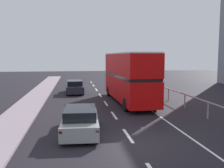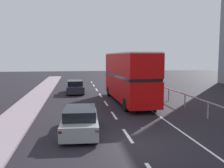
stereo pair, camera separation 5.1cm
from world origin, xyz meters
TOP-DOWN VIEW (x-y plane):
  - ground_plane at (0.00, 0.00)m, footprint 74.35×120.00m
  - lane_paint_markings at (1.81, 8.58)m, footprint 3.19×46.00m
  - bridge_side_railing at (5.92, 9.00)m, footprint 0.10×42.00m
  - double_decker_bus_red at (2.07, 10.50)m, footprint 2.81×10.59m
  - hatchback_car_near at (-2.41, 1.88)m, footprint 2.07×4.67m
  - sedan_car_ahead at (-2.67, 16.87)m, footprint 2.01×4.54m

SIDE VIEW (x-z plane):
  - ground_plane at x=0.00m, z-range -0.10..0.00m
  - lane_paint_markings at x=1.81m, z-range 0.00..0.01m
  - hatchback_car_near at x=-2.41m, z-range -0.02..1.37m
  - sedan_car_ahead at x=-2.67m, z-range -0.03..1.42m
  - bridge_side_railing at x=5.92m, z-range 0.35..1.50m
  - double_decker_bus_red at x=2.07m, z-range 0.15..4.55m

